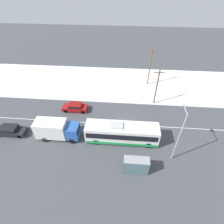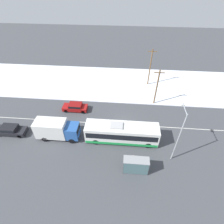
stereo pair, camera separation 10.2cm
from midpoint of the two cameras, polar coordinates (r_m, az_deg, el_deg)
ground_plane at (r=29.45m, az=3.77°, el=-4.13°), size 120.00×120.00×0.00m
snow_lot at (r=39.76m, az=4.45°, el=9.27°), size 80.00×14.44×0.12m
lane_marking_center at (r=29.45m, az=3.77°, el=-4.12°), size 60.00×0.12×0.00m
city_bus at (r=26.03m, az=3.28°, el=-6.82°), size 10.69×2.57×3.16m
box_truck at (r=27.56m, az=-17.63°, el=-5.32°), size 6.47×2.30×3.15m
sedan_car at (r=32.38m, az=-11.84°, el=1.69°), size 4.43×1.80×1.42m
parked_car_near_truck at (r=31.70m, az=-30.18°, el=-5.02°), size 4.75×1.80×1.48m
pedestrian_at_stop at (r=23.96m, az=7.01°, el=-14.86°), size 0.63×0.28×1.75m
bus_shelter at (r=22.74m, az=8.00°, el=-16.79°), size 3.20×1.20×2.40m
streetlamp at (r=22.90m, az=21.28°, el=-5.82°), size 0.36×2.46×8.24m
utility_pole_roadside at (r=32.61m, az=14.50°, el=7.89°), size 1.80×0.24×7.07m
utility_pole_snowlot at (r=38.19m, az=12.42°, el=14.10°), size 1.80×0.24×7.99m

